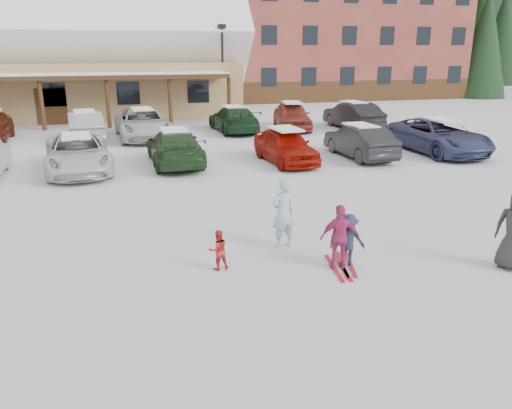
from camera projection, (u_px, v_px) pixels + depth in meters
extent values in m
plane|color=silver|center=(254.00, 261.00, 11.09)|extent=(160.00, 160.00, 0.00)
cube|color=tan|center=(29.00, 89.00, 34.32)|extent=(28.00, 10.00, 3.60)
cube|color=#422814|center=(7.00, 78.00, 28.26)|extent=(25.20, 2.60, 0.25)
cube|color=white|center=(21.00, 32.00, 33.20)|extent=(29.12, 9.69, 9.69)
cube|color=maroon|center=(319.00, 32.00, 48.15)|extent=(24.00, 14.00, 12.00)
cube|color=maroon|center=(158.00, 48.00, 44.98)|extent=(7.00, 12.60, 9.00)
cube|color=#422814|center=(346.00, 91.00, 43.25)|extent=(24.00, 0.10, 1.80)
cylinder|color=black|center=(223.00, 74.00, 32.62)|extent=(0.16, 0.16, 5.72)
cube|color=black|center=(222.00, 26.00, 31.72)|extent=(0.50, 0.25, 0.25)
cylinder|color=black|center=(478.00, 90.00, 47.49)|extent=(0.60, 0.60, 1.32)
cone|color=black|center=(486.00, 28.00, 45.80)|extent=(4.84, 4.84, 9.90)
cylinder|color=black|center=(209.00, 87.00, 53.00)|extent=(0.60, 0.60, 1.08)
cone|color=black|center=(208.00, 41.00, 51.62)|extent=(3.96, 3.96, 8.10)
cylinder|color=black|center=(431.00, 80.00, 61.36)|extent=(0.60, 0.60, 1.38)
cone|color=black|center=(437.00, 30.00, 59.59)|extent=(5.06, 5.06, 10.35)
imported|color=#91B9CD|center=(283.00, 213.00, 11.64)|extent=(0.71, 0.56, 1.69)
imported|color=red|center=(218.00, 250.00, 10.58)|extent=(0.48, 0.40, 0.89)
imported|color=#1C2941|center=(348.00, 240.00, 10.74)|extent=(0.84, 0.61, 1.17)
cube|color=maroon|center=(346.00, 264.00, 10.91)|extent=(0.55, 1.40, 0.03)
imported|color=#B12964|center=(340.00, 237.00, 10.53)|extent=(0.88, 0.46, 1.43)
cube|color=maroon|center=(338.00, 268.00, 10.74)|extent=(0.39, 1.41, 0.03)
imported|color=silver|center=(78.00, 154.00, 18.89)|extent=(2.85, 5.25, 1.40)
imported|color=#223F1E|center=(175.00, 147.00, 20.09)|extent=(2.16, 4.92, 1.41)
imported|color=#9E1207|center=(285.00, 146.00, 20.42)|extent=(2.01, 4.25, 1.41)
imported|color=black|center=(360.00, 141.00, 21.33)|extent=(1.71, 4.32, 1.40)
imported|color=#373B63|center=(439.00, 136.00, 22.32)|extent=(2.77, 5.55, 1.51)
imported|color=#9C9CA0|center=(86.00, 126.00, 25.16)|extent=(2.12, 4.73, 1.51)
imported|color=silver|center=(143.00, 124.00, 25.83)|extent=(2.99, 5.73, 1.54)
imported|color=#17371C|center=(233.00, 119.00, 27.90)|extent=(2.32, 5.00, 1.41)
imported|color=maroon|center=(292.00, 116.00, 28.75)|extent=(2.51, 4.76, 1.54)
imported|color=black|center=(353.00, 115.00, 28.91)|extent=(2.01, 4.81, 1.55)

